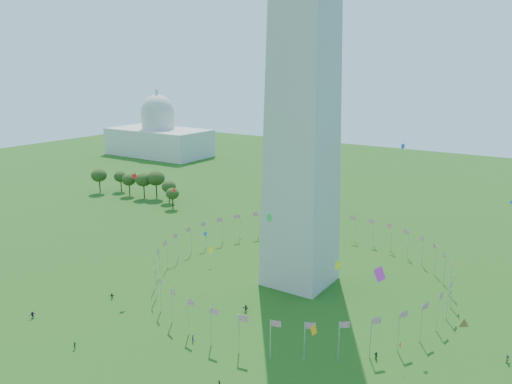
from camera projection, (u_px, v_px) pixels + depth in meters
ground at (180, 367)px, 100.63m from camera, size 600.00×600.00×0.00m
flag_ring at (300, 266)px, 140.00m from camera, size 80.24×80.24×9.00m
capitol_building at (158, 122)px, 336.90m from camera, size 70.00×35.00×46.00m
crowd at (200, 375)px, 96.45m from camera, size 99.23×68.42×1.94m
kites_aloft at (307, 256)px, 108.16m from camera, size 107.91×60.77×37.72m
tree_line_west at (139, 186)px, 230.30m from camera, size 54.91×15.72×12.80m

